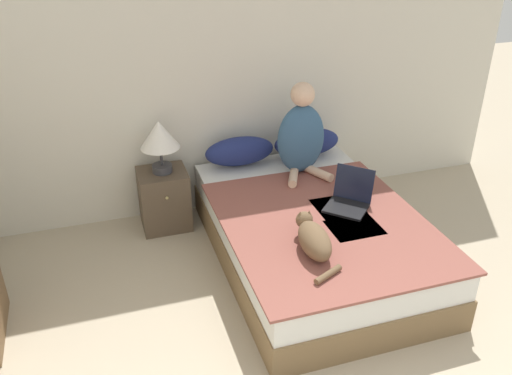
# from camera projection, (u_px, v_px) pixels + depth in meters

# --- Properties ---
(wall_back) EXTENTS (5.30, 0.05, 2.55)m
(wall_back) POSITION_uv_depth(u_px,v_px,m) (229.00, 67.00, 4.52)
(wall_back) COLOR beige
(wall_back) RESTS_ON ground_plane
(bed) EXTENTS (1.43, 2.12, 0.47)m
(bed) POSITION_uv_depth(u_px,v_px,m) (313.00, 236.00, 4.15)
(bed) COLOR brown
(bed) RESTS_ON ground_plane
(pillow_near) EXTENTS (0.61, 0.25, 0.25)m
(pillow_near) POSITION_uv_depth(u_px,v_px,m) (240.00, 151.00, 4.66)
(pillow_near) COLOR navy
(pillow_near) RESTS_ON bed
(pillow_far) EXTENTS (0.61, 0.25, 0.25)m
(pillow_far) POSITION_uv_depth(u_px,v_px,m) (307.00, 142.00, 4.83)
(pillow_far) COLOR navy
(pillow_far) RESTS_ON bed
(person_sitting) EXTENTS (0.40, 0.39, 0.78)m
(person_sitting) POSITION_uv_depth(u_px,v_px,m) (301.00, 136.00, 4.44)
(person_sitting) COLOR #33567A
(person_sitting) RESTS_ON bed
(cat_tabby) EXTENTS (0.24, 0.61, 0.19)m
(cat_tabby) POSITION_uv_depth(u_px,v_px,m) (314.00, 239.00, 3.51)
(cat_tabby) COLOR brown
(cat_tabby) RESTS_ON bed
(laptop_open) EXTENTS (0.43, 0.43, 0.27)m
(laptop_open) POSITION_uv_depth(u_px,v_px,m) (349.00, 199.00, 4.05)
(laptop_open) COLOR black
(laptop_open) RESTS_ON bed
(nightstand) EXTENTS (0.40, 0.39, 0.52)m
(nightstand) POSITION_uv_depth(u_px,v_px,m) (164.00, 199.00, 4.60)
(nightstand) COLOR brown
(nightstand) RESTS_ON ground_plane
(table_lamp) EXTENTS (0.32, 0.32, 0.45)m
(table_lamp) POSITION_uv_depth(u_px,v_px,m) (159.00, 137.00, 4.34)
(table_lamp) COLOR #38383D
(table_lamp) RESTS_ON nightstand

